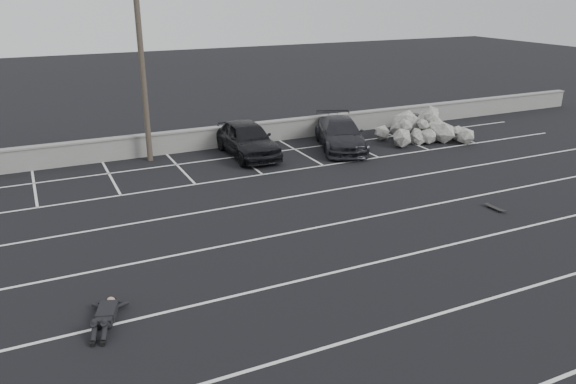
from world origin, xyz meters
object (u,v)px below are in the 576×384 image
riprap_pile (423,129)px  person (107,308)px  trash_bin (414,121)px  car_left (247,139)px  car_right (340,134)px  utility_pole (141,54)px  skateboard (495,208)px

riprap_pile → person: riprap_pile is taller
trash_bin → car_left: bearing=-175.1°
car_left → car_right: bearing=-9.7°
utility_pole → skateboard: bearing=-49.2°
car_left → riprap_pile: (9.62, -1.01, -0.35)m
riprap_pile → skateboard: 10.19m
car_left → riprap_pile: bearing=-5.7°
person → car_right: bearing=58.6°
car_left → utility_pole: bearing=165.1°
car_right → trash_bin: (5.83, 1.72, -0.30)m
car_left → utility_pole: (-4.39, 1.20, 4.02)m
car_right → utility_pole: bearing=-172.7°
car_right → riprap_pile: (4.95, -0.19, -0.25)m
trash_bin → riprap_pile: (-0.88, -1.91, 0.05)m
utility_pole → trash_bin: 15.53m
riprap_pile → person: size_ratio=1.77×
utility_pole → skateboard: 16.01m
car_right → person: bearing=-120.3°
utility_pole → skateboard: (9.99, -11.56, -4.79)m
trash_bin → car_right: bearing=-163.5°
car_left → utility_pole: utility_pole is taller
car_left → skateboard: bearing=-61.3°
car_left → riprap_pile: size_ratio=1.08×
riprap_pile → trash_bin: bearing=65.4°
car_left → trash_bin: car_left is taller
riprap_pile → utility_pole: bearing=171.0°
trash_bin → skateboard: (-4.90, -11.26, -0.37)m
utility_pole → car_left: bearing=-15.3°
car_right → riprap_pile: size_ratio=1.12×
car_right → riprap_pile: 4.96m
trash_bin → person: size_ratio=0.34×
utility_pole → riprap_pile: size_ratio=2.11×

